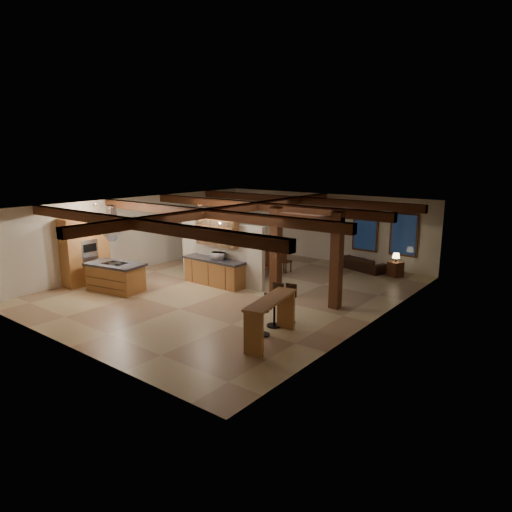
# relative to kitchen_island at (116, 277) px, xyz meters

# --- Properties ---
(ground) EXTENTS (12.00, 12.00, 0.00)m
(ground) POSITION_rel_kitchen_island_xyz_m (3.10, 2.49, -0.49)
(ground) COLOR tan
(ground) RESTS_ON ground
(room_walls) EXTENTS (12.00, 12.00, 12.00)m
(room_walls) POSITION_rel_kitchen_island_xyz_m (3.10, 2.49, 1.29)
(room_walls) COLOR beige
(room_walls) RESTS_ON ground
(ceiling_beams) EXTENTS (10.00, 12.00, 0.28)m
(ceiling_beams) POSITION_rel_kitchen_island_xyz_m (3.10, 2.49, 2.27)
(ceiling_beams) COLOR #381F0E
(ceiling_beams) RESTS_ON room_walls
(timber_posts) EXTENTS (2.50, 0.30, 2.90)m
(timber_posts) POSITION_rel_kitchen_island_xyz_m (5.60, 2.99, 1.27)
(timber_posts) COLOR #381F0E
(timber_posts) RESTS_ON ground
(partition_wall) EXTENTS (3.80, 0.18, 2.20)m
(partition_wall) POSITION_rel_kitchen_island_xyz_m (2.10, 2.99, 0.61)
(partition_wall) COLOR beige
(partition_wall) RESTS_ON ground
(pantry_cabinet) EXTENTS (0.67, 1.60, 2.40)m
(pantry_cabinet) POSITION_rel_kitchen_island_xyz_m (-1.57, -0.11, 0.71)
(pantry_cabinet) COLOR #9C5832
(pantry_cabinet) RESTS_ON ground
(back_counter) EXTENTS (2.50, 0.66, 0.94)m
(back_counter) POSITION_rel_kitchen_island_xyz_m (2.10, 2.60, -0.01)
(back_counter) COLOR #9C5832
(back_counter) RESTS_ON ground
(upper_display_cabinet) EXTENTS (1.80, 0.36, 0.95)m
(upper_display_cabinet) POSITION_rel_kitchen_island_xyz_m (2.10, 2.80, 1.36)
(upper_display_cabinet) COLOR #9C5832
(upper_display_cabinet) RESTS_ON partition_wall
(range_hood) EXTENTS (1.10, 1.10, 1.40)m
(range_hood) POSITION_rel_kitchen_island_xyz_m (-0.00, 0.00, 1.29)
(range_hood) COLOR silver
(range_hood) RESTS_ON room_walls
(back_windows) EXTENTS (2.70, 0.07, 1.70)m
(back_windows) POSITION_rel_kitchen_island_xyz_m (5.90, 8.42, 1.01)
(back_windows) COLOR #381F0E
(back_windows) RESTS_ON room_walls
(framed_art) EXTENTS (0.65, 0.05, 0.85)m
(framed_art) POSITION_rel_kitchen_island_xyz_m (1.60, 8.43, 1.21)
(framed_art) COLOR #381F0E
(framed_art) RESTS_ON room_walls
(recessed_cans) EXTENTS (3.16, 2.46, 0.03)m
(recessed_cans) POSITION_rel_kitchen_island_xyz_m (0.57, 0.56, 2.38)
(recessed_cans) COLOR silver
(recessed_cans) RESTS_ON room_walls
(kitchen_island) EXTENTS (2.11, 1.37, 0.97)m
(kitchen_island) POSITION_rel_kitchen_island_xyz_m (0.00, 0.00, 0.00)
(kitchen_island) COLOR #9C5832
(kitchen_island) RESTS_ON ground
(dining_table) EXTENTS (1.86, 1.49, 0.57)m
(dining_table) POSITION_rel_kitchen_island_xyz_m (2.39, 4.91, -0.20)
(dining_table) COLOR #391D0E
(dining_table) RESTS_ON ground
(sofa) EXTENTS (1.96, 1.17, 0.54)m
(sofa) POSITION_rel_kitchen_island_xyz_m (5.36, 7.81, -0.22)
(sofa) COLOR black
(sofa) RESTS_ON ground
(microwave) EXTENTS (0.54, 0.45, 0.26)m
(microwave) POSITION_rel_kitchen_island_xyz_m (2.30, 2.60, 0.58)
(microwave) COLOR silver
(microwave) RESTS_ON back_counter
(bar_counter) EXTENTS (0.92, 2.14, 1.09)m
(bar_counter) POSITION_rel_kitchen_island_xyz_m (6.66, -0.23, 0.25)
(bar_counter) COLOR #9C5832
(bar_counter) RESTS_ON ground
(side_table) EXTENTS (0.59, 0.59, 0.56)m
(side_table) POSITION_rel_kitchen_island_xyz_m (6.74, 7.65, -0.21)
(side_table) COLOR #381F0E
(side_table) RESTS_ON ground
(table_lamp) EXTENTS (0.29, 0.29, 0.34)m
(table_lamp) POSITION_rel_kitchen_island_xyz_m (6.74, 7.65, 0.31)
(table_lamp) COLOR black
(table_lamp) RESTS_ON side_table
(bar_stool_a) EXTENTS (0.40, 0.41, 1.07)m
(bar_stool_a) POSITION_rel_kitchen_island_xyz_m (6.29, -0.03, 0.05)
(bar_stool_a) COLOR black
(bar_stool_a) RESTS_ON ground
(bar_stool_b) EXTENTS (0.41, 0.41, 1.18)m
(bar_stool_b) POSITION_rel_kitchen_island_xyz_m (6.16, 0.66, 0.11)
(bar_stool_b) COLOR black
(bar_stool_b) RESTS_ON ground
(bar_stool_c) EXTENTS (0.38, 0.39, 1.06)m
(bar_stool_c) POSITION_rel_kitchen_island_xyz_m (6.29, 1.13, 0.05)
(bar_stool_c) COLOR black
(bar_stool_c) RESTS_ON ground
(dining_chairs) EXTENTS (1.81, 1.81, 1.18)m
(dining_chairs) POSITION_rel_kitchen_island_xyz_m (2.39, 4.91, 0.11)
(dining_chairs) COLOR #381F0E
(dining_chairs) RESTS_ON ground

